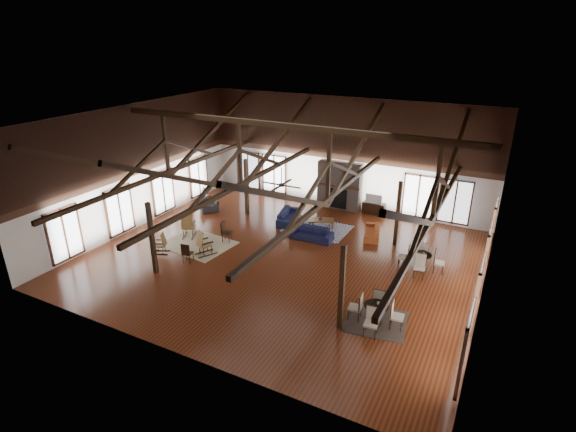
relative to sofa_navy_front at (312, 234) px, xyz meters
The scene contains 31 objects.
floor 2.30m from the sofa_navy_front, 98.90° to the right, with size 16.00×16.00×0.00m, color maroon.
ceiling 6.14m from the sofa_navy_front, 98.90° to the right, with size 16.00×14.00×0.02m, color black.
wall_back 5.48m from the sofa_navy_front, 94.25° to the left, with size 16.00×0.02×6.00m, color white.
wall_front 9.65m from the sofa_navy_front, 92.18° to the right, with size 16.00×0.02×6.00m, color white.
wall_left 9.06m from the sofa_navy_front, 164.91° to the right, with size 0.02×14.00×6.00m, color white.
wall_right 8.42m from the sofa_navy_front, 16.41° to the right, with size 0.02×14.00×6.00m, color white.
roof_truss 4.38m from the sofa_navy_front, 98.90° to the right, with size 15.60×14.07×3.14m.
post_grid 2.59m from the sofa_navy_front, 98.90° to the right, with size 8.16×7.16×3.05m.
fireplace 4.54m from the sofa_navy_front, 94.56° to the left, with size 2.50×0.69×2.60m.
ceiling_fan 4.74m from the sofa_navy_front, 87.40° to the right, with size 1.60×1.60×0.75m.
sofa_navy_front is the anchor object (origin of this frame).
sofa_navy_left 2.41m from the sofa_navy_front, 143.75° to the left, with size 0.81×2.07×0.61m, color #151A3B.
sofa_orange 2.93m from the sofa_navy_front, 33.55° to the left, with size 0.68×1.75×0.51m, color #A64A20.
coffee_table 1.36m from the sofa_navy_front, 94.13° to the left, with size 1.40×1.05×0.48m.
vase 1.34m from the sofa_navy_front, 95.59° to the left, with size 0.16×0.16×0.17m, color #B2B2B2.
armchair 6.55m from the sofa_navy_front, behind, with size 0.98×0.85×0.63m, color #2E2E31.
side_table_lamp 7.38m from the sofa_navy_front, 169.20° to the left, with size 0.43×0.43×1.09m.
rocking_chair_a 5.88m from the sofa_navy_front, 155.64° to the right, with size 0.86×1.07×1.22m.
rocking_chair_b 5.09m from the sofa_navy_front, 134.62° to the right, with size 0.83×1.02×1.16m.
rocking_chair_c 6.83m from the sofa_navy_front, 141.15° to the right, with size 0.85×0.67×0.97m.
side_chair_a 4.06m from the sofa_navy_front, 149.96° to the right, with size 0.50×0.50×1.00m.
side_chair_b 5.87m from the sofa_navy_front, 129.37° to the right, with size 0.46×0.46×0.92m.
cafe_table_near 6.81m from the sofa_navy_front, 47.28° to the right, with size 1.90×1.90×0.98m.
cafe_table_far 5.23m from the sofa_navy_front, ahead, with size 1.89×1.89×0.97m.
cup_near 6.81m from the sofa_navy_front, 46.56° to the right, with size 0.11×0.11×0.09m, color #B2B2B2.
cup_far 5.34m from the sofa_navy_front, ahead, with size 0.11×0.11×0.09m, color #B2B2B2.
tv_console 4.78m from the sofa_navy_front, 70.09° to the left, with size 1.18×0.44×0.59m, color black.
television 4.81m from the sofa_navy_front, 70.30° to the left, with size 0.89×0.12×0.51m, color #B2B2B2.
rug_tan 5.31m from the sofa_navy_front, 147.02° to the right, with size 3.06×2.40×0.01m, color tan.
rug_navy 1.31m from the sofa_navy_front, 100.80° to the left, with size 3.05×2.29×0.01m, color #181D45.
rug_dark 6.75m from the sofa_navy_front, 46.78° to the right, with size 2.03×1.84×0.01m, color black.
Camera 1 is at (8.13, -15.31, 9.17)m, focal length 28.00 mm.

